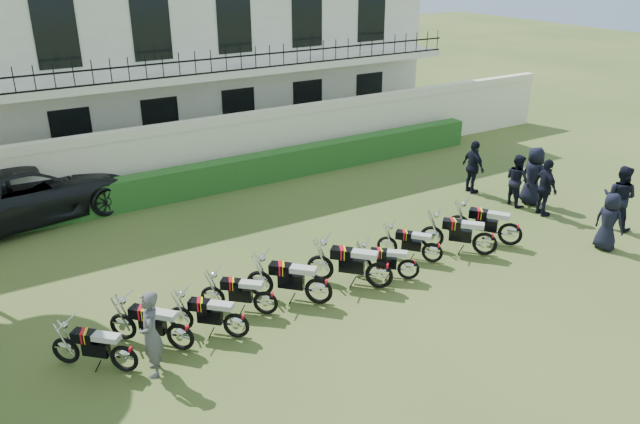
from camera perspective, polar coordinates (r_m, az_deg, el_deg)
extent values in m
plane|color=#354F1F|center=(15.67, 3.10, -5.74)|extent=(100.00, 100.00, 0.00)
cube|color=#EFE5C9|center=(21.82, -8.76, 5.36)|extent=(30.00, 0.30, 2.00)
cube|color=#EFE5C9|center=(21.50, -8.94, 8.27)|extent=(30.00, 0.35, 0.30)
cube|color=#274C1B|center=(21.66, -5.41, 4.00)|extent=(18.00, 0.60, 1.00)
cube|color=white|center=(26.77, -14.29, 13.72)|extent=(20.00, 8.00, 7.00)
cube|color=white|center=(22.39, -10.49, 12.31)|extent=(20.00, 1.40, 0.25)
cube|color=black|center=(21.69, -9.96, 13.62)|extent=(20.00, 0.05, 0.05)
cube|color=black|center=(21.77, -9.87, 12.45)|extent=(20.00, 0.05, 0.05)
cube|color=black|center=(22.37, -21.64, 6.03)|extent=(1.30, 0.12, 2.20)
cube|color=black|center=(21.70, -23.03, 14.87)|extent=(1.30, 0.12, 2.20)
cube|color=black|center=(23.00, -14.31, 7.39)|extent=(1.30, 0.12, 2.20)
cube|color=black|center=(22.36, -15.21, 16.05)|extent=(1.30, 0.12, 2.20)
cube|color=black|center=(24.00, -7.44, 8.56)|extent=(1.30, 0.12, 2.20)
cube|color=black|center=(23.38, -7.90, 16.88)|extent=(1.30, 0.12, 2.20)
cube|color=black|center=(25.32, -1.17, 9.51)|extent=(1.30, 0.12, 2.20)
cube|color=black|center=(24.73, -1.24, 17.41)|extent=(1.30, 0.12, 2.20)
cube|color=black|center=(26.91, 4.45, 10.26)|extent=(1.30, 0.12, 2.20)
cube|color=black|center=(26.36, 4.70, 17.70)|extent=(1.30, 0.12, 2.20)
torus|color=black|center=(12.53, -14.89, -13.27)|extent=(0.48, 0.46, 0.58)
torus|color=black|center=(13.08, -19.88, -12.25)|extent=(0.48, 0.46, 0.58)
cube|color=black|center=(12.69, -17.33, -12.28)|extent=(0.50, 0.48, 0.29)
cube|color=black|center=(12.64, -18.36, -11.14)|extent=(0.48, 0.47, 0.21)
cube|color=red|center=(12.64, -18.36, -11.11)|extent=(0.17, 0.27, 0.22)
cube|color=yellow|center=(12.61, -18.13, -11.15)|extent=(0.15, 0.26, 0.22)
cube|color=#BCBCBC|center=(12.41, -16.43, -11.37)|extent=(0.54, 0.53, 0.11)
cylinder|color=silver|center=(12.64, -19.74, -9.82)|extent=(0.41, 0.44, 0.03)
torus|color=black|center=(12.82, -10.01, -11.74)|extent=(0.48, 0.52, 0.61)
torus|color=black|center=(13.39, -15.15, -10.61)|extent=(0.48, 0.52, 0.61)
cube|color=black|center=(12.99, -12.50, -10.67)|extent=(0.51, 0.53, 0.30)
cube|color=black|center=(12.94, -13.52, -9.46)|extent=(0.50, 0.51, 0.22)
cube|color=red|center=(12.94, -13.52, -9.43)|extent=(0.20, 0.28, 0.23)
cube|color=yellow|center=(12.91, -13.28, -9.48)|extent=(0.17, 0.26, 0.23)
cube|color=#BCBCBC|center=(12.70, -11.52, -9.73)|extent=(0.55, 0.57, 0.12)
cylinder|color=silver|center=(12.94, -14.90, -8.06)|extent=(0.47, 0.43, 0.03)
torus|color=black|center=(13.10, -5.07, -10.71)|extent=(0.48, 0.46, 0.58)
torus|color=black|center=(13.47, -10.16, -9.96)|extent=(0.48, 0.46, 0.58)
cube|color=black|center=(13.18, -7.49, -9.85)|extent=(0.50, 0.48, 0.28)
cube|color=black|center=(13.11, -8.46, -8.78)|extent=(0.48, 0.47, 0.21)
cube|color=red|center=(13.11, -8.46, -8.74)|extent=(0.17, 0.27, 0.22)
cube|color=yellow|center=(13.09, -8.23, -8.78)|extent=(0.15, 0.25, 0.22)
cube|color=#BCBCBC|center=(12.95, -6.48, -8.91)|extent=(0.53, 0.52, 0.11)
cylinder|color=silver|center=(13.07, -9.79, -7.54)|extent=(0.41, 0.43, 0.03)
torus|color=black|center=(13.84, -2.53, -8.63)|extent=(0.48, 0.44, 0.57)
torus|color=black|center=(14.13, -7.41, -8.09)|extent=(0.48, 0.44, 0.57)
cube|color=black|center=(13.89, -4.83, -7.89)|extent=(0.50, 0.47, 0.28)
cube|color=black|center=(13.81, -5.73, -6.89)|extent=(0.48, 0.46, 0.21)
cube|color=red|center=(13.81, -5.74, -6.86)|extent=(0.16, 0.26, 0.22)
cube|color=yellow|center=(13.79, -5.51, -6.88)|extent=(0.14, 0.25, 0.22)
cube|color=#BCBCBC|center=(13.68, -3.84, -6.95)|extent=(0.54, 0.51, 0.11)
cylinder|color=silver|center=(13.75, -6.99, -5.74)|extent=(0.40, 0.44, 0.03)
torus|color=black|center=(14.13, 2.65, -7.69)|extent=(0.53, 0.54, 0.66)
torus|color=black|center=(14.43, -2.85, -6.98)|extent=(0.53, 0.54, 0.66)
cube|color=black|center=(14.17, 0.08, -6.80)|extent=(0.56, 0.56, 0.32)
cube|color=black|center=(14.09, -0.90, -5.65)|extent=(0.54, 0.54, 0.24)
cube|color=red|center=(14.08, -0.90, -5.61)|extent=(0.20, 0.30, 0.25)
cube|color=yellow|center=(14.07, -0.65, -5.64)|extent=(0.17, 0.29, 0.25)
cube|color=#BCBCBC|center=(13.95, 1.25, -5.76)|extent=(0.60, 0.61, 0.13)
cylinder|color=silver|center=(14.02, -2.28, -4.32)|extent=(0.48, 0.48, 0.03)
torus|color=black|center=(14.87, 8.18, -6.21)|extent=(0.54, 0.56, 0.68)
torus|color=black|center=(15.06, 2.70, -5.56)|extent=(0.54, 0.56, 0.68)
cube|color=black|center=(14.86, 5.66, -5.35)|extent=(0.57, 0.58, 0.33)
cube|color=black|center=(14.76, 4.72, -4.21)|extent=(0.56, 0.56, 0.24)
cube|color=red|center=(14.75, 4.73, -4.17)|extent=(0.21, 0.31, 0.26)
cube|color=yellow|center=(14.74, 4.98, -4.20)|extent=(0.18, 0.29, 0.26)
cube|color=#BCBCBC|center=(14.66, 6.87, -4.30)|extent=(0.62, 0.63, 0.13)
cylinder|color=silver|center=(14.67, 3.40, -2.89)|extent=(0.51, 0.49, 0.03)
torus|color=black|center=(15.44, 10.23, -5.45)|extent=(0.46, 0.42, 0.54)
torus|color=black|center=(15.47, 5.92, -5.13)|extent=(0.46, 0.42, 0.54)
cube|color=black|center=(15.38, 8.27, -4.87)|extent=(0.47, 0.45, 0.27)
cube|color=black|center=(15.28, 7.55, -4.01)|extent=(0.45, 0.44, 0.20)
cube|color=red|center=(15.27, 7.55, -3.98)|extent=(0.16, 0.25, 0.21)
cube|color=yellow|center=(15.27, 7.75, -4.00)|extent=(0.13, 0.24, 0.21)
cube|color=#BCBCBC|center=(15.25, 9.23, -4.01)|extent=(0.51, 0.49, 0.11)
cylinder|color=silver|center=(15.17, 6.53, -3.03)|extent=(0.38, 0.42, 0.03)
torus|color=black|center=(16.29, 12.27, -4.02)|extent=(0.42, 0.48, 0.56)
torus|color=black|center=(16.42, 8.17, -3.47)|extent=(0.42, 0.48, 0.56)
cube|color=black|center=(16.28, 10.41, -3.34)|extent=(0.45, 0.49, 0.27)
cube|color=black|center=(16.19, 9.74, -2.46)|extent=(0.45, 0.47, 0.20)
cube|color=red|center=(16.19, 9.74, -2.43)|extent=(0.19, 0.25, 0.21)
cube|color=yellow|center=(16.18, 9.93, -2.46)|extent=(0.16, 0.24, 0.21)
cube|color=#BCBCBC|center=(16.13, 11.34, -2.55)|extent=(0.49, 0.52, 0.11)
cylinder|color=silver|center=(16.12, 8.78, -1.45)|extent=(0.44, 0.37, 0.03)
torus|color=black|center=(17.00, 17.15, -3.19)|extent=(0.50, 0.55, 0.65)
torus|color=black|center=(17.01, 12.49, -2.64)|extent=(0.50, 0.55, 0.65)
cube|color=black|center=(16.92, 15.05, -2.45)|extent=(0.53, 0.57, 0.32)
cube|color=black|center=(16.81, 14.32, -1.46)|extent=(0.53, 0.54, 0.24)
cube|color=red|center=(16.80, 14.32, -1.43)|extent=(0.21, 0.29, 0.25)
cube|color=yellow|center=(16.80, 14.54, -1.45)|extent=(0.18, 0.28, 0.25)
cube|color=#BCBCBC|center=(16.79, 16.14, -1.54)|extent=(0.58, 0.61, 0.13)
cylinder|color=silver|center=(16.69, 13.26, -0.32)|extent=(0.50, 0.45, 0.03)
torus|color=black|center=(17.69, 19.21, -2.40)|extent=(0.46, 0.59, 0.66)
torus|color=black|center=(17.79, 14.75, -1.68)|extent=(0.46, 0.59, 0.66)
cube|color=black|center=(17.66, 17.20, -1.59)|extent=(0.50, 0.60, 0.32)
cube|color=black|center=(17.56, 16.52, -0.60)|extent=(0.51, 0.56, 0.24)
cube|color=red|center=(17.56, 16.52, -0.57)|extent=(0.24, 0.29, 0.25)
cube|color=yellow|center=(17.55, 16.73, -0.60)|extent=(0.21, 0.27, 0.25)
cube|color=#BCBCBC|center=(17.51, 18.27, -0.75)|extent=(0.55, 0.63, 0.13)
cylinder|color=silver|center=(17.47, 15.52, 0.55)|extent=(0.55, 0.40, 0.03)
imported|color=black|center=(20.40, -25.08, 1.67)|extent=(6.54, 3.91, 1.70)
imported|color=#58585D|center=(12.30, -15.21, -10.72)|extent=(0.58, 0.73, 1.74)
imported|color=black|center=(18.31, 24.91, -0.80)|extent=(0.59, 0.83, 1.60)
imported|color=black|center=(19.77, 25.71, 1.22)|extent=(0.97, 1.10, 1.90)
imported|color=black|center=(19.90, 19.91, 2.10)|extent=(0.69, 1.12, 1.77)
imported|color=black|center=(20.69, 18.94, 3.15)|extent=(0.65, 0.94, 1.86)
imported|color=black|center=(20.48, 17.56, 2.82)|extent=(0.70, 0.86, 1.65)
imported|color=black|center=(21.11, 13.84, 4.01)|extent=(0.57, 1.09, 1.77)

